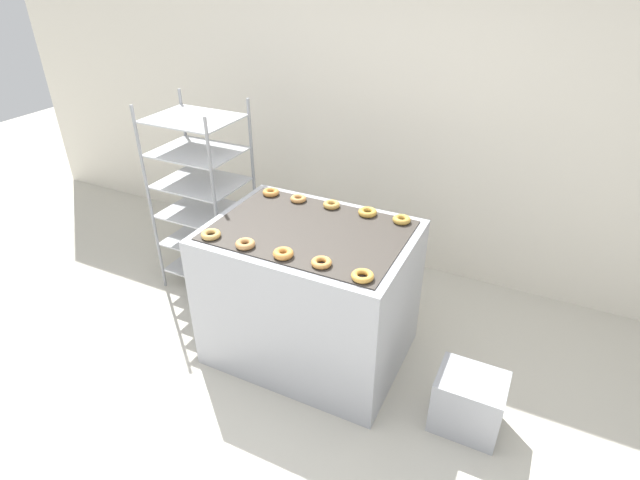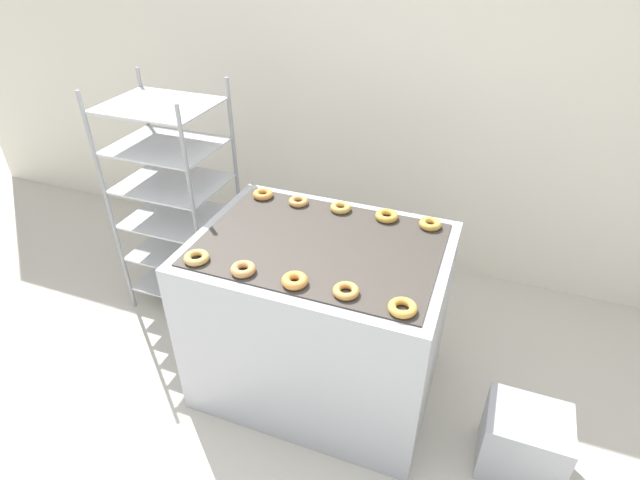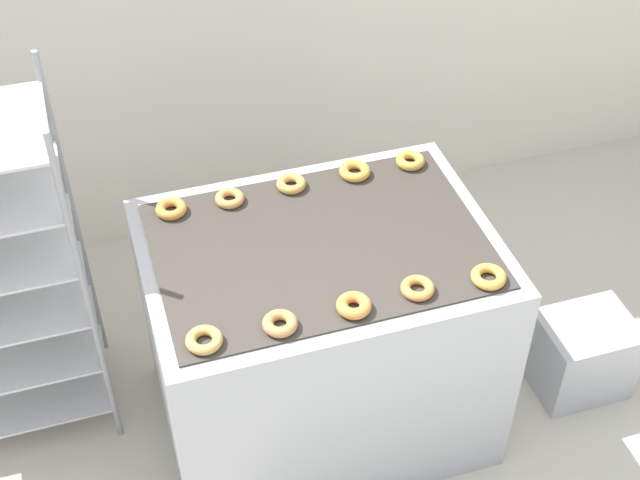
{
  "view_description": "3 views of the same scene",
  "coord_description": "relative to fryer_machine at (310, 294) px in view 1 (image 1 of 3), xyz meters",
  "views": [
    {
      "loc": [
        1.24,
        -1.66,
        2.48
      ],
      "look_at": [
        0.0,
        0.86,
        0.82
      ],
      "focal_mm": 28.0,
      "sensor_mm": 36.0,
      "label": 1
    },
    {
      "loc": [
        0.72,
        -1.19,
        2.35
      ],
      "look_at": [
        0.0,
        0.71,
        1.0
      ],
      "focal_mm": 28.0,
      "sensor_mm": 36.0,
      "label": 2
    },
    {
      "loc": [
        -0.7,
        -1.53,
        3.1
      ],
      "look_at": [
        0.0,
        0.71,
        1.0
      ],
      "focal_mm": 50.0,
      "sensor_mm": 36.0,
      "label": 3
    }
  ],
  "objects": [
    {
      "name": "baking_rack_cart",
      "position": [
        -1.15,
        0.4,
        0.29
      ],
      "size": [
        0.65,
        0.53,
        1.53
      ],
      "color": "gray",
      "rests_on": "ground_plane"
    },
    {
      "name": "donut_near_rightmost",
      "position": [
        0.49,
        -0.35,
        0.51
      ],
      "size": [
        0.12,
        0.12,
        0.03
      ],
      "primitive_type": "torus",
      "color": "gold",
      "rests_on": "fryer_machine"
    },
    {
      "name": "donut_near_right",
      "position": [
        0.24,
        -0.32,
        0.5
      ],
      "size": [
        0.11,
        0.11,
        0.03
      ],
      "primitive_type": "torus",
      "color": "#CC8A43",
      "rests_on": "fryer_machine"
    },
    {
      "name": "donut_far_right",
      "position": [
        0.25,
        0.34,
        0.51
      ],
      "size": [
        0.12,
        0.12,
        0.04
      ],
      "primitive_type": "torus",
      "color": "gold",
      "rests_on": "fryer_machine"
    },
    {
      "name": "ground_plane",
      "position": [
        -0.0,
        -0.71,
        -0.49
      ],
      "size": [
        14.0,
        14.0,
        0.0
      ],
      "primitive_type": "plane",
      "color": "beige"
    },
    {
      "name": "donut_far_leftmost",
      "position": [
        -0.47,
        0.33,
        0.51
      ],
      "size": [
        0.12,
        0.12,
        0.04
      ],
      "primitive_type": "torus",
      "color": "#C8823A",
      "rests_on": "fryer_machine"
    },
    {
      "name": "donut_near_leftmost",
      "position": [
        -0.49,
        -0.34,
        0.51
      ],
      "size": [
        0.12,
        0.12,
        0.03
      ],
      "primitive_type": "torus",
      "color": "tan",
      "rests_on": "fryer_machine"
    },
    {
      "name": "glaze_bin",
      "position": [
        1.12,
        -0.17,
        -0.3
      ],
      "size": [
        0.39,
        0.31,
        0.37
      ],
      "color": "#A8AAB2",
      "rests_on": "ground_plane"
    },
    {
      "name": "donut_near_center",
      "position": [
        0.01,
        -0.34,
        0.51
      ],
      "size": [
        0.12,
        0.12,
        0.04
      ],
      "primitive_type": "torus",
      "color": "#D0873C",
      "rests_on": "fryer_machine"
    },
    {
      "name": "donut_far_center",
      "position": [
        -0.01,
        0.34,
        0.51
      ],
      "size": [
        0.11,
        0.11,
        0.04
      ],
      "primitive_type": "torus",
      "color": "#C09144",
      "rests_on": "fryer_machine"
    },
    {
      "name": "donut_far_left",
      "position": [
        -0.25,
        0.33,
        0.5
      ],
      "size": [
        0.11,
        0.11,
        0.03
      ],
      "primitive_type": "torus",
      "color": "#C78849",
      "rests_on": "fryer_machine"
    },
    {
      "name": "donut_far_rightmost",
      "position": [
        0.48,
        0.34,
        0.51
      ],
      "size": [
        0.11,
        0.11,
        0.04
      ],
      "primitive_type": "torus",
      "color": "gold",
      "rests_on": "fryer_machine"
    },
    {
      "name": "fryer_machine",
      "position": [
        0.0,
        0.0,
        0.0
      ],
      "size": [
        1.27,
        0.93,
        0.98
      ],
      "color": "#A8AAB2",
      "rests_on": "ground_plane"
    },
    {
      "name": "donut_near_left",
      "position": [
        -0.24,
        -0.34,
        0.51
      ],
      "size": [
        0.12,
        0.12,
        0.04
      ],
      "primitive_type": "torus",
      "color": "#BA824A",
      "rests_on": "fryer_machine"
    },
    {
      "name": "wall_back",
      "position": [
        -0.0,
        1.41,
        0.91
      ],
      "size": [
        8.0,
        0.05,
        2.8
      ],
      "color": "silver",
      "rests_on": "ground_plane"
    }
  ]
}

